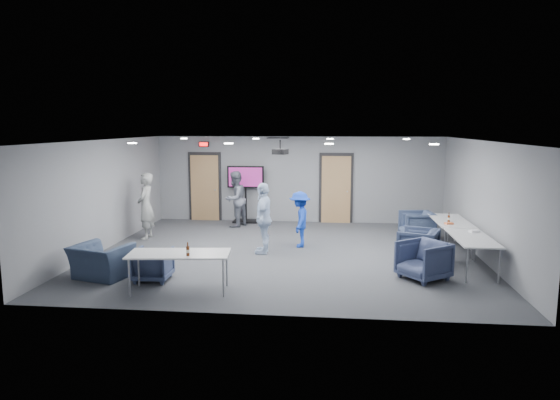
# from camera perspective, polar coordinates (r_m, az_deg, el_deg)

# --- Properties ---
(floor) EXTENTS (9.00, 9.00, 0.00)m
(floor) POSITION_cam_1_polar(r_m,az_deg,el_deg) (12.08, 0.73, -6.06)
(floor) COLOR #383B3F
(floor) RESTS_ON ground
(ceiling) EXTENTS (9.00, 9.00, 0.00)m
(ceiling) POSITION_cam_1_polar(r_m,az_deg,el_deg) (11.70, 0.76, 6.85)
(ceiling) COLOR white
(ceiling) RESTS_ON wall_back
(wall_back) EXTENTS (9.00, 0.02, 2.70)m
(wall_back) POSITION_cam_1_polar(r_m,az_deg,el_deg) (15.77, 2.07, 2.36)
(wall_back) COLOR gray
(wall_back) RESTS_ON floor
(wall_front) EXTENTS (9.00, 0.02, 2.70)m
(wall_front) POSITION_cam_1_polar(r_m,az_deg,el_deg) (7.90, -1.90, -3.85)
(wall_front) COLOR gray
(wall_front) RESTS_ON floor
(wall_left) EXTENTS (0.02, 8.00, 2.70)m
(wall_left) POSITION_cam_1_polar(r_m,az_deg,el_deg) (13.01, -19.40, 0.57)
(wall_left) COLOR gray
(wall_left) RESTS_ON floor
(wall_right) EXTENTS (0.02, 8.00, 2.70)m
(wall_right) POSITION_cam_1_polar(r_m,az_deg,el_deg) (12.26, 22.19, -0.05)
(wall_right) COLOR gray
(wall_right) RESTS_ON floor
(door_left) EXTENTS (1.06, 0.17, 2.24)m
(door_left) POSITION_cam_1_polar(r_m,az_deg,el_deg) (16.24, -8.57, 1.45)
(door_left) COLOR black
(door_left) RESTS_ON wall_back
(door_right) EXTENTS (1.06, 0.17, 2.24)m
(door_right) POSITION_cam_1_polar(r_m,az_deg,el_deg) (15.72, 6.42, 1.26)
(door_right) COLOR black
(door_right) RESTS_ON wall_back
(exit_sign) EXTENTS (0.32, 0.08, 0.16)m
(exit_sign) POSITION_cam_1_polar(r_m,az_deg,el_deg) (16.11, -8.70, 6.32)
(exit_sign) COLOR black
(exit_sign) RESTS_ON wall_back
(hvac_diffuser) EXTENTS (0.60, 0.60, 0.03)m
(hvac_diffuser) POSITION_cam_1_polar(r_m,az_deg,el_deg) (14.53, -0.21, 7.12)
(hvac_diffuser) COLOR black
(hvac_diffuser) RESTS_ON ceiling
(downlights) EXTENTS (6.18, 3.78, 0.02)m
(downlights) POSITION_cam_1_polar(r_m,az_deg,el_deg) (11.70, 0.76, 6.77)
(downlights) COLOR white
(downlights) RESTS_ON ceiling
(person_a) EXTENTS (0.46, 0.68, 1.79)m
(person_a) POSITION_cam_1_polar(r_m,az_deg,el_deg) (13.87, -15.08, -0.68)
(person_a) COLOR gray
(person_a) RESTS_ON floor
(person_b) EXTENTS (0.92, 1.01, 1.69)m
(person_b) POSITION_cam_1_polar(r_m,az_deg,el_deg) (15.09, -5.16, 0.11)
(person_b) COLOR slate
(person_b) RESTS_ON floor
(person_c) EXTENTS (0.43, 1.00, 1.70)m
(person_c) POSITION_cam_1_polar(r_m,az_deg,el_deg) (11.92, -1.88, -2.08)
(person_c) COLOR silver
(person_c) RESTS_ON floor
(person_d) EXTENTS (0.53, 0.91, 1.41)m
(person_d) POSITION_cam_1_polar(r_m,az_deg,el_deg) (12.55, 2.27, -2.22)
(person_d) COLOR #1B3DB0
(person_d) RESTS_ON floor
(chair_right_a) EXTENTS (0.93, 0.91, 0.77)m
(chair_right_a) POSITION_cam_1_polar(r_m,az_deg,el_deg) (13.89, 15.35, -2.82)
(chair_right_a) COLOR #384561
(chair_right_a) RESTS_ON floor
(chair_right_b) EXTENTS (1.06, 1.05, 0.75)m
(chair_right_b) POSITION_cam_1_polar(r_m,az_deg,el_deg) (11.65, 15.49, -5.02)
(chair_right_b) COLOR #333E58
(chair_right_b) RESTS_ON floor
(chair_right_c) EXTENTS (1.17, 1.17, 0.77)m
(chair_right_c) POSITION_cam_1_polar(r_m,az_deg,el_deg) (10.38, 16.07, -6.65)
(chair_right_c) COLOR #384160
(chair_right_c) RESTS_ON floor
(chair_front_a) EXTENTS (0.71, 0.73, 0.65)m
(chair_front_a) POSITION_cam_1_polar(r_m,az_deg,el_deg) (10.25, -14.33, -7.13)
(chair_front_a) COLOR #3A4565
(chair_front_a) RESTS_ON floor
(chair_front_b) EXTENTS (1.25, 1.16, 0.68)m
(chair_front_b) POSITION_cam_1_polar(r_m,az_deg,el_deg) (10.70, -19.73, -6.61)
(chair_front_b) COLOR #334159
(chair_front_b) RESTS_ON floor
(table_right_a) EXTENTS (0.79, 1.90, 0.73)m
(table_right_a) POSITION_cam_1_polar(r_m,az_deg,el_deg) (12.99, 18.94, -2.38)
(table_right_a) COLOR silver
(table_right_a) RESTS_ON floor
(table_right_b) EXTENTS (0.76, 1.83, 0.73)m
(table_right_b) POSITION_cam_1_polar(r_m,az_deg,el_deg) (11.19, 21.10, -4.21)
(table_right_b) COLOR silver
(table_right_b) RESTS_ON floor
(table_front_left) EXTENTS (1.91, 0.96, 0.73)m
(table_front_left) POSITION_cam_1_polar(r_m,az_deg,el_deg) (9.38, -11.46, -6.20)
(table_front_left) COLOR silver
(table_front_left) RESTS_ON floor
(bottle_front) EXTENTS (0.06, 0.06, 0.25)m
(bottle_front) POSITION_cam_1_polar(r_m,az_deg,el_deg) (9.11, -10.49, -5.73)
(bottle_front) COLOR #55250E
(bottle_front) RESTS_ON table_front_left
(bottle_right) EXTENTS (0.06, 0.06, 0.23)m
(bottle_right) POSITION_cam_1_polar(r_m,az_deg,el_deg) (12.73, 18.73, -2.01)
(bottle_right) COLOR #55250E
(bottle_right) RESTS_ON table_right_a
(snack_box) EXTENTS (0.21, 0.17, 0.04)m
(snack_box) POSITION_cam_1_polar(r_m,az_deg,el_deg) (12.44, 18.74, -2.55)
(snack_box) COLOR #D26234
(snack_box) RESTS_ON table_right_a
(wrapper) EXTENTS (0.24, 0.21, 0.05)m
(wrapper) POSITION_cam_1_polar(r_m,az_deg,el_deg) (11.72, 21.30, -3.33)
(wrapper) COLOR white
(wrapper) RESTS_ON table_right_b
(tv_stand) EXTENTS (1.16, 0.55, 1.78)m
(tv_stand) POSITION_cam_1_polar(r_m,az_deg,el_deg) (15.76, -3.94, 1.10)
(tv_stand) COLOR black
(tv_stand) RESTS_ON floor
(projector) EXTENTS (0.41, 0.38, 0.36)m
(projector) POSITION_cam_1_polar(r_m,az_deg,el_deg) (12.35, 0.02, 5.57)
(projector) COLOR black
(projector) RESTS_ON ceiling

